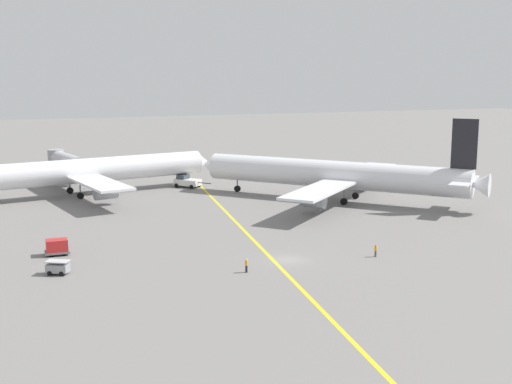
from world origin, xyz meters
TOP-DOWN VIEW (x-y plane):
  - ground_plane at (0.00, 0.00)m, footprint 600.00×600.00m
  - taxiway_stripe at (-0.66, 10.00)m, footprint 16.39×119.01m
  - airliner_at_gate_left at (-18.07, 58.10)m, footprint 53.23×44.23m
  - airliner_being_pushed at (25.36, 34.63)m, footprint 43.19×46.71m
  - pushback_tug at (2.91, 59.82)m, footprint 6.80×7.55m
  - gse_baggage_cart_trailing at (-28.80, 4.36)m, footprint 3.15×2.70m
  - gse_container_dolly_flat at (-28.10, 13.50)m, footprint 3.24×2.25m
  - ground_crew_ramp_agent_by_cones at (11.49, -2.93)m, footprint 0.36×0.36m
  - ground_crew_marshaller_foreground at (-7.10, -3.30)m, footprint 0.36×0.36m
  - jet_bridge at (-20.38, 83.93)m, footprint 6.89×17.35m

SIDE VIEW (x-z plane):
  - ground_plane at x=0.00m, z-range 0.00..0.00m
  - taxiway_stripe at x=-0.66m, z-range 0.00..0.01m
  - ground_crew_ramp_agent_by_cones at x=11.49m, z-range 0.03..1.66m
  - gse_baggage_cart_trailing at x=-28.80m, z-range 0.01..1.72m
  - ground_crew_marshaller_foreground at x=-7.10m, z-range 0.04..1.79m
  - gse_container_dolly_flat at x=-28.10m, z-range 0.10..2.25m
  - pushback_tug at x=2.91m, z-range -0.22..2.74m
  - jet_bridge at x=-20.38m, z-range 1.23..7.26m
  - airliner_at_gate_left at x=-18.07m, z-range -3.05..12.79m
  - airliner_being_pushed at x=25.36m, z-range -3.24..13.21m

